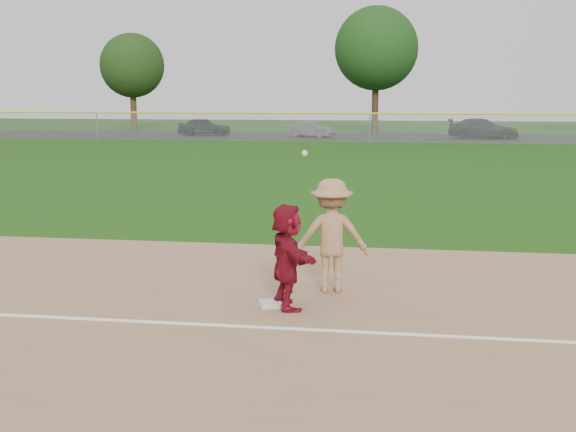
# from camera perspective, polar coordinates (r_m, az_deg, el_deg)

# --- Properties ---
(ground) EXTENTS (160.00, 160.00, 0.00)m
(ground) POSITION_cam_1_polar(r_m,az_deg,el_deg) (11.50, -1.12, -7.66)
(ground) COLOR #1A450D
(ground) RESTS_ON ground
(foul_line) EXTENTS (60.00, 0.10, 0.01)m
(foul_line) POSITION_cam_1_polar(r_m,az_deg,el_deg) (10.74, -1.84, -8.79)
(foul_line) COLOR white
(foul_line) RESTS_ON infield_dirt
(parking_asphalt) EXTENTS (120.00, 10.00, 0.01)m
(parking_asphalt) POSITION_cam_1_polar(r_m,az_deg,el_deg) (56.95, 6.68, 6.22)
(parking_asphalt) COLOR black
(parking_asphalt) RESTS_ON ground
(first_base) EXTENTS (0.44, 0.44, 0.08)m
(first_base) POSITION_cam_1_polar(r_m,az_deg,el_deg) (11.77, -1.38, -6.95)
(first_base) COLOR silver
(first_base) RESTS_ON infield_dirt
(base_runner) EXTENTS (1.13, 1.63, 1.69)m
(base_runner) POSITION_cam_1_polar(r_m,az_deg,el_deg) (11.47, -0.08, -3.20)
(base_runner) COLOR maroon
(base_runner) RESTS_ON infield_dirt
(car_left) EXTENTS (4.33, 2.06, 1.43)m
(car_left) POSITION_cam_1_polar(r_m,az_deg,el_deg) (58.75, -6.61, 7.03)
(car_left) COLOR black
(car_left) RESTS_ON parking_asphalt
(car_mid) EXTENTS (3.87, 2.51, 1.21)m
(car_mid) POSITION_cam_1_polar(r_m,az_deg,el_deg) (56.34, 1.84, 6.86)
(car_mid) COLOR #54565B
(car_mid) RESTS_ON parking_asphalt
(car_right) EXTENTS (5.32, 2.48, 1.50)m
(car_right) POSITION_cam_1_polar(r_m,az_deg,el_deg) (56.29, 15.15, 6.68)
(car_right) COLOR black
(car_right) RESTS_ON parking_asphalt
(first_base_play) EXTENTS (1.37, 1.31, 2.51)m
(first_base_play) POSITION_cam_1_polar(r_m,az_deg,el_deg) (12.45, 3.45, -1.55)
(first_base_play) COLOR gray
(first_base_play) RESTS_ON infield_dirt
(outfield_fence) EXTENTS (110.00, 0.12, 110.00)m
(outfield_fence) POSITION_cam_1_polar(r_m,az_deg,el_deg) (50.87, 6.50, 8.02)
(outfield_fence) COLOR #999EA0
(outfield_fence) RESTS_ON ground
(tree_1) EXTENTS (5.80, 5.80, 8.75)m
(tree_1) POSITION_cam_1_polar(r_m,az_deg,el_deg) (68.17, -12.22, 11.53)
(tree_1) COLOR #3C2715
(tree_1) RESTS_ON ground
(tree_2) EXTENTS (7.00, 7.00, 10.58)m
(tree_2) POSITION_cam_1_polar(r_m,az_deg,el_deg) (62.45, 6.99, 13.00)
(tree_2) COLOR #342113
(tree_2) RESTS_ON ground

